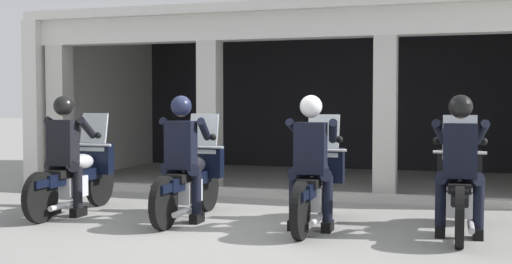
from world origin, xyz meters
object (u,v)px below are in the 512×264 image
at_px(police_officer_center_left, 182,147).
at_px(police_officer_center_right, 311,151).
at_px(police_officer_far_right, 460,153).
at_px(motorcycle_far_right, 459,189).
at_px(motorcycle_far_left, 77,176).
at_px(police_officer_far_left, 65,145).
at_px(motorcycle_center_left, 191,180).
at_px(motorcycle_center_right, 316,185).

bearing_deg(police_officer_center_left, police_officer_center_right, -8.17).
bearing_deg(police_officer_far_right, motorcycle_far_right, 75.73).
bearing_deg(motorcycle_far_left, police_officer_far_left, -97.13).
height_order(motorcycle_center_left, police_officer_center_left, police_officer_center_left).
relative_size(motorcycle_center_left, police_officer_center_right, 1.29).
xyz_separation_m(police_officer_far_left, motorcycle_far_right, (4.97, 0.38, -0.44)).
xyz_separation_m(motorcycle_far_right, police_officer_far_right, (-0.00, -0.28, 0.44)).
bearing_deg(motorcycle_center_left, motorcycle_far_left, 175.29).
xyz_separation_m(motorcycle_center_right, motorcycle_far_right, (1.66, 0.09, 0.00)).
xyz_separation_m(police_officer_far_left, police_officer_center_left, (1.66, 0.05, 0.00)).
xyz_separation_m(motorcycle_far_left, police_officer_center_left, (1.66, -0.23, 0.44)).
bearing_deg(police_officer_far_left, police_officer_far_right, -5.77).
bearing_deg(motorcycle_far_right, police_officer_far_right, -104.27).
distance_m(motorcycle_far_right, police_officer_far_right, 0.52).
relative_size(police_officer_center_right, motorcycle_far_right, 0.78).
relative_size(police_officer_far_left, motorcycle_center_right, 0.78).
height_order(motorcycle_center_left, motorcycle_center_right, same).
distance_m(motorcycle_center_left, motorcycle_center_right, 1.66).
distance_m(motorcycle_center_left, motorcycle_far_right, 3.31).
xyz_separation_m(motorcycle_far_left, motorcycle_center_right, (3.31, 0.00, 0.00)).
relative_size(police_officer_far_left, motorcycle_far_right, 0.78).
bearing_deg(police_officer_far_left, motorcycle_far_left, 82.87).
bearing_deg(motorcycle_far_right, police_officer_center_left, 171.65).
bearing_deg(police_officer_far_left, motorcycle_center_left, 4.52).
height_order(motorcycle_center_left, motorcycle_far_right, same).
relative_size(police_officer_center_left, police_officer_center_right, 1.00).
bearing_deg(motorcycle_center_right, police_officer_far_right, -11.99).
xyz_separation_m(motorcycle_center_left, police_officer_center_right, (1.66, -0.33, 0.44)).
distance_m(motorcycle_center_right, motorcycle_far_right, 1.66).
height_order(police_officer_far_left, police_officer_center_right, same).
xyz_separation_m(police_officer_far_left, police_officer_far_right, (4.97, 0.10, 0.00)).
bearing_deg(police_officer_center_left, motorcycle_center_right, 1.57).
bearing_deg(motorcycle_far_right, motorcycle_far_left, 167.09).
bearing_deg(police_officer_far_right, police_officer_far_left, 167.09).
distance_m(police_officer_far_left, police_officer_far_right, 4.97).
xyz_separation_m(police_officer_far_left, motorcycle_center_right, (3.32, 0.28, -0.44)).
xyz_separation_m(police_officer_center_left, motorcycle_center_right, (1.66, 0.23, -0.44)).
relative_size(motorcycle_center_left, police_officer_center_left, 1.29).
height_order(police_officer_center_right, police_officer_far_right, same).
distance_m(motorcycle_center_left, police_officer_center_left, 0.52).
xyz_separation_m(police_officer_center_right, motorcycle_far_right, (1.66, 0.38, -0.44)).
xyz_separation_m(police_officer_far_left, police_officer_center_right, (3.31, 0.00, 0.00)).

